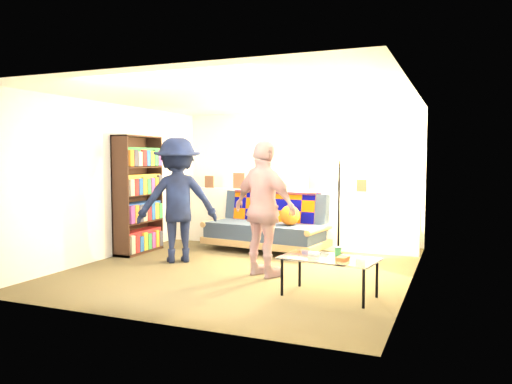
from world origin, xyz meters
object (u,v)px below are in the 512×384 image
(bookshelf, at_px, (138,198))
(coffee_table, at_px, (330,260))
(person_right, at_px, (264,209))
(person_left, at_px, (178,200))
(futon_sofa, at_px, (268,226))
(floor_lamp, at_px, (340,185))

(bookshelf, relative_size, coffee_table, 1.70)
(bookshelf, bearing_deg, person_right, -16.65)
(person_right, bearing_deg, person_left, 9.84)
(person_left, bearing_deg, bookshelf, -57.93)
(futon_sofa, xyz_separation_m, floor_lamp, (1.20, 0.03, 0.73))
(bookshelf, height_order, floor_lamp, bookshelf)
(futon_sofa, relative_size, floor_lamp, 1.34)
(person_left, bearing_deg, futon_sofa, -161.81)
(futon_sofa, distance_m, person_left, 1.72)
(bookshelf, bearing_deg, person_left, -21.11)
(coffee_table, xyz_separation_m, floor_lamp, (-0.43, 2.36, 0.72))
(person_left, height_order, person_right, person_left)
(bookshelf, relative_size, person_right, 1.07)
(coffee_table, bearing_deg, bookshelf, 158.87)
(bookshelf, height_order, coffee_table, bookshelf)
(bookshelf, xyz_separation_m, person_right, (2.52, -0.75, -0.00))
(futon_sofa, xyz_separation_m, person_left, (-0.94, -1.34, 0.52))
(person_left, relative_size, person_right, 1.04)
(bookshelf, distance_m, floor_lamp, 3.28)
(coffee_table, bearing_deg, person_right, 149.06)
(bookshelf, distance_m, person_left, 1.05)
(floor_lamp, bearing_deg, futon_sofa, -178.61)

